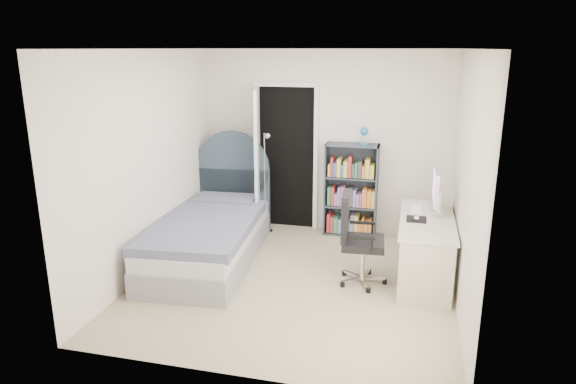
% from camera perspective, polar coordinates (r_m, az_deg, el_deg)
% --- Properties ---
extents(room_shell, '(3.50, 3.70, 2.60)m').
position_cam_1_polar(room_shell, '(5.41, 0.88, 2.25)').
color(room_shell, tan).
rests_on(room_shell, ground).
extents(door, '(0.92, 0.81, 2.06)m').
position_cam_1_polar(door, '(7.07, -2.26, 3.68)').
color(door, black).
rests_on(door, ground).
extents(bed, '(1.26, 2.39, 1.42)m').
position_cam_1_polar(bed, '(6.36, -8.56, -4.56)').
color(bed, gray).
rests_on(bed, ground).
extents(nightstand, '(0.44, 0.44, 0.64)m').
position_cam_1_polar(nightstand, '(7.37, -4.55, -0.77)').
color(nightstand, tan).
rests_on(nightstand, ground).
extents(floor_lamp, '(0.20, 0.20, 1.42)m').
position_cam_1_polar(floor_lamp, '(7.09, -2.45, -0.09)').
color(floor_lamp, silver).
rests_on(floor_lamp, ground).
extents(bookcase, '(0.71, 0.30, 1.51)m').
position_cam_1_polar(bookcase, '(7.08, 7.04, -0.17)').
color(bookcase, '#39434E').
rests_on(bookcase, ground).
extents(desk, '(0.58, 1.46, 1.20)m').
position_cam_1_polar(desk, '(5.93, 15.03, -5.79)').
color(desk, beige).
rests_on(desk, ground).
extents(office_chair, '(0.53, 0.54, 1.02)m').
position_cam_1_polar(office_chair, '(5.62, 7.55, -4.70)').
color(office_chair, silver).
rests_on(office_chair, ground).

